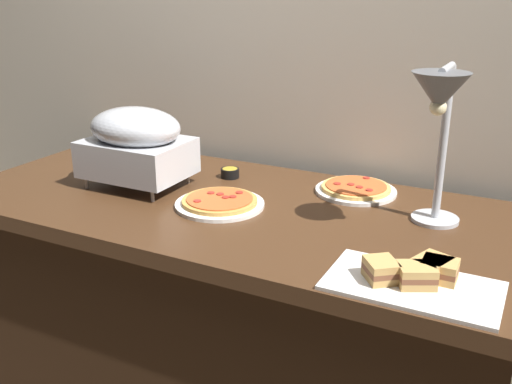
{
  "coord_description": "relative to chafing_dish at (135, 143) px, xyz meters",
  "views": [
    {
      "loc": [
        0.86,
        -1.54,
        1.43
      ],
      "look_at": [
        0.07,
        0.0,
        0.81
      ],
      "focal_mm": 41.14,
      "sensor_mm": 36.0,
      "label": 1
    }
  ],
  "objects": [
    {
      "name": "sauce_cup_near",
      "position": [
        0.24,
        0.23,
        -0.14
      ],
      "size": [
        0.07,
        0.07,
        0.03
      ],
      "color": "black",
      "rests_on": "buffet_table"
    },
    {
      "name": "chafing_dish",
      "position": [
        0.0,
        0.0,
        0.0
      ],
      "size": [
        0.35,
        0.26,
        0.28
      ],
      "color": "#B7BABF",
      "rests_on": "buffet_table"
    },
    {
      "name": "sandwich_platter",
      "position": [
        1.03,
        -0.28,
        -0.13
      ],
      "size": [
        0.4,
        0.22,
        0.06
      ],
      "color": "white",
      "rests_on": "buffet_table"
    },
    {
      "name": "heat_lamp",
      "position": [
        0.99,
        0.03,
        0.21
      ],
      "size": [
        0.15,
        0.29,
        0.47
      ],
      "color": "#B7BABF",
      "rests_on": "buffet_table"
    },
    {
      "name": "pizza_plate_center",
      "position": [
        0.7,
        0.28,
        -0.14
      ],
      "size": [
        0.27,
        0.27,
        0.03
      ],
      "color": "white",
      "rests_on": "buffet_table"
    },
    {
      "name": "buffet_table",
      "position": [
        0.39,
        0.0,
        -0.53
      ],
      "size": [
        1.9,
        0.84,
        0.76
      ],
      "color": "#422816",
      "rests_on": "ground_plane"
    },
    {
      "name": "pizza_plate_front",
      "position": [
        0.36,
        -0.04,
        -0.14
      ],
      "size": [
        0.29,
        0.29,
        0.03
      ],
      "color": "white",
      "rests_on": "buffet_table"
    },
    {
      "name": "back_wall",
      "position": [
        0.39,
        0.5,
        0.29
      ],
      "size": [
        4.4,
        0.04,
        2.4
      ],
      "primitive_type": "cube",
      "color": "beige",
      "rests_on": "ground_plane"
    }
  ]
}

